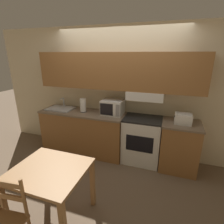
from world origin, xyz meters
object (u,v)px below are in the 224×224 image
stove_range (142,140)px  sink_basin (60,108)px  microwave (113,107)px  toaster (183,119)px  chair_left_of_table (3,224)px  paper_towel_roll (83,105)px  dining_table (50,177)px

stove_range → sink_basin: bearing=-179.4°
stove_range → microwave: 0.85m
toaster → microwave: bearing=176.3°
microwave → chair_left_of_table: size_ratio=0.45×
paper_towel_roll → dining_table: size_ratio=0.32×
toaster → chair_left_of_table: (-1.68, -2.14, -0.56)m
chair_left_of_table → dining_table: bearing=67.2°
toaster → dining_table: size_ratio=0.33×
stove_range → dining_table: 1.85m
paper_towel_roll → toaster: bearing=-0.7°
stove_range → paper_towel_roll: bearing=-179.3°
sink_basin → dining_table: bearing=-60.0°
sink_basin → paper_towel_roll: 0.56m
sink_basin → toaster: bearing=-0.5°
paper_towel_roll → dining_table: bearing=-76.6°
stove_range → toaster: (0.68, -0.04, 0.54)m
sink_basin → paper_towel_roll: size_ratio=1.96×
stove_range → paper_towel_roll: (-1.23, -0.01, 0.59)m
sink_basin → microwave: bearing=3.1°
stove_range → paper_towel_roll: 1.36m
toaster → chair_left_of_table: bearing=-128.2°
stove_range → dining_table: stove_range is taller
microwave → dining_table: size_ratio=0.47×
microwave → chair_left_of_table: bearing=-100.1°
dining_table → microwave: bearing=82.1°
stove_range → dining_table: size_ratio=1.04×
microwave → dining_table: microwave is taller
stove_range → sink_basin: (-1.78, -0.02, 0.46)m
sink_basin → stove_range: bearing=0.6°
toaster → chair_left_of_table: size_ratio=0.32×
paper_towel_roll → dining_table: paper_towel_roll is taller
paper_towel_roll → chair_left_of_table: 2.26m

